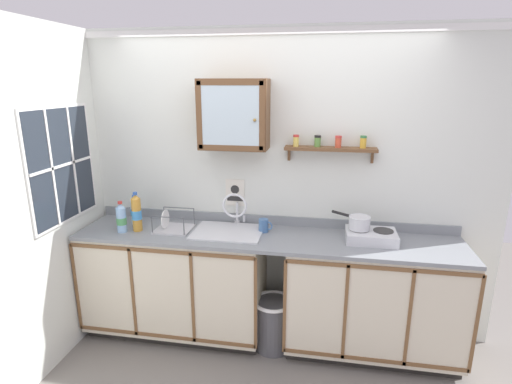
{
  "coord_description": "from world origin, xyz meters",
  "views": [
    {
      "loc": [
        0.45,
        -2.6,
        2.14
      ],
      "look_at": [
        -0.1,
        0.46,
        1.28
      ],
      "focal_mm": 28.11,
      "sensor_mm": 36.0,
      "label": 1
    }
  ],
  "objects_px": {
    "wall_cabinet": "(234,115)",
    "bottle_juice_amber_1": "(137,213)",
    "saucepan": "(359,222)",
    "hot_plate_stove": "(371,236)",
    "bottle_water_blue_0": "(121,218)",
    "dish_rack": "(173,227)",
    "sink": "(229,233)",
    "trash_bin": "(273,323)",
    "bottle_water_clear_2": "(135,211)",
    "mug": "(264,225)",
    "warning_sign": "(235,193)"
  },
  "relations": [
    {
      "from": "dish_rack",
      "to": "mug",
      "type": "relative_size",
      "value": 2.44
    },
    {
      "from": "sink",
      "to": "dish_rack",
      "type": "relative_size",
      "value": 1.92
    },
    {
      "from": "bottle_juice_amber_1",
      "to": "bottle_water_clear_2",
      "type": "height_order",
      "value": "bottle_juice_amber_1"
    },
    {
      "from": "bottle_water_blue_0",
      "to": "trash_bin",
      "type": "height_order",
      "value": "bottle_water_blue_0"
    },
    {
      "from": "bottle_water_clear_2",
      "to": "warning_sign",
      "type": "height_order",
      "value": "warning_sign"
    },
    {
      "from": "bottle_water_blue_0",
      "to": "bottle_water_clear_2",
      "type": "relative_size",
      "value": 1.01
    },
    {
      "from": "saucepan",
      "to": "bottle_water_clear_2",
      "type": "distance_m",
      "value": 1.86
    },
    {
      "from": "trash_bin",
      "to": "bottle_water_blue_0",
      "type": "bearing_deg",
      "value": -179.0
    },
    {
      "from": "saucepan",
      "to": "dish_rack",
      "type": "height_order",
      "value": "saucepan"
    },
    {
      "from": "sink",
      "to": "bottle_water_clear_2",
      "type": "distance_m",
      "value": 0.85
    },
    {
      "from": "wall_cabinet",
      "to": "bottle_juice_amber_1",
      "type": "bearing_deg",
      "value": -164.15
    },
    {
      "from": "hot_plate_stove",
      "to": "warning_sign",
      "type": "relative_size",
      "value": 1.63
    },
    {
      "from": "sink",
      "to": "trash_bin",
      "type": "bearing_deg",
      "value": -18.87
    },
    {
      "from": "bottle_juice_amber_1",
      "to": "warning_sign",
      "type": "bearing_deg",
      "value": 24.55
    },
    {
      "from": "sink",
      "to": "bottle_water_blue_0",
      "type": "height_order",
      "value": "sink"
    },
    {
      "from": "bottle_juice_amber_1",
      "to": "bottle_water_clear_2",
      "type": "relative_size",
      "value": 1.27
    },
    {
      "from": "dish_rack",
      "to": "wall_cabinet",
      "type": "relative_size",
      "value": 0.54
    },
    {
      "from": "sink",
      "to": "wall_cabinet",
      "type": "relative_size",
      "value": 1.03
    },
    {
      "from": "sink",
      "to": "bottle_water_blue_0",
      "type": "relative_size",
      "value": 2.16
    },
    {
      "from": "bottle_juice_amber_1",
      "to": "wall_cabinet",
      "type": "xyz_separation_m",
      "value": [
        0.78,
        0.22,
        0.79
      ]
    },
    {
      "from": "wall_cabinet",
      "to": "saucepan",
      "type": "bearing_deg",
      "value": -5.7
    },
    {
      "from": "hot_plate_stove",
      "to": "mug",
      "type": "height_order",
      "value": "mug"
    },
    {
      "from": "dish_rack",
      "to": "saucepan",
      "type": "bearing_deg",
      "value": 1.99
    },
    {
      "from": "mug",
      "to": "warning_sign",
      "type": "relative_size",
      "value": 0.51
    },
    {
      "from": "sink",
      "to": "trash_bin",
      "type": "distance_m",
      "value": 0.82
    },
    {
      "from": "bottle_water_blue_0",
      "to": "bottle_water_clear_2",
      "type": "bearing_deg",
      "value": 82.61
    },
    {
      "from": "sink",
      "to": "bottle_juice_amber_1",
      "type": "distance_m",
      "value": 0.77
    },
    {
      "from": "sink",
      "to": "warning_sign",
      "type": "bearing_deg",
      "value": 90.21
    },
    {
      "from": "saucepan",
      "to": "bottle_water_blue_0",
      "type": "relative_size",
      "value": 1.14
    },
    {
      "from": "wall_cabinet",
      "to": "warning_sign",
      "type": "distance_m",
      "value": 0.68
    },
    {
      "from": "bottle_juice_amber_1",
      "to": "trash_bin",
      "type": "bearing_deg",
      "value": -1.33
    },
    {
      "from": "hot_plate_stove",
      "to": "bottle_juice_amber_1",
      "type": "bearing_deg",
      "value": -177.04
    },
    {
      "from": "bottle_water_blue_0",
      "to": "dish_rack",
      "type": "height_order",
      "value": "bottle_water_blue_0"
    },
    {
      "from": "saucepan",
      "to": "dish_rack",
      "type": "distance_m",
      "value": 1.51
    },
    {
      "from": "hot_plate_stove",
      "to": "dish_rack",
      "type": "height_order",
      "value": "dish_rack"
    },
    {
      "from": "warning_sign",
      "to": "trash_bin",
      "type": "height_order",
      "value": "warning_sign"
    },
    {
      "from": "sink",
      "to": "mug",
      "type": "height_order",
      "value": "sink"
    },
    {
      "from": "hot_plate_stove",
      "to": "dish_rack",
      "type": "distance_m",
      "value": 1.6
    },
    {
      "from": "bottle_water_blue_0",
      "to": "bottle_juice_amber_1",
      "type": "bearing_deg",
      "value": 23.25
    },
    {
      "from": "dish_rack",
      "to": "bottle_juice_amber_1",
      "type": "bearing_deg",
      "value": -166.14
    },
    {
      "from": "sink",
      "to": "bottle_juice_amber_1",
      "type": "bearing_deg",
      "value": -171.9
    },
    {
      "from": "bottle_water_clear_2",
      "to": "bottle_juice_amber_1",
      "type": "bearing_deg",
      "value": -59.61
    },
    {
      "from": "saucepan",
      "to": "hot_plate_stove",
      "type": "bearing_deg",
      "value": -13.81
    },
    {
      "from": "bottle_juice_amber_1",
      "to": "bottle_water_clear_2",
      "type": "bearing_deg",
      "value": 120.39
    },
    {
      "from": "bottle_juice_amber_1",
      "to": "warning_sign",
      "type": "relative_size",
      "value": 1.41
    },
    {
      "from": "bottle_water_clear_2",
      "to": "wall_cabinet",
      "type": "bearing_deg",
      "value": 4.81
    },
    {
      "from": "saucepan",
      "to": "warning_sign",
      "type": "bearing_deg",
      "value": 167.85
    },
    {
      "from": "wall_cabinet",
      "to": "trash_bin",
      "type": "bearing_deg",
      "value": -34.25
    },
    {
      "from": "hot_plate_stove",
      "to": "wall_cabinet",
      "type": "bearing_deg",
      "value": 173.58
    },
    {
      "from": "bottle_juice_amber_1",
      "to": "warning_sign",
      "type": "xyz_separation_m",
      "value": [
        0.75,
        0.34,
        0.12
      ]
    }
  ]
}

